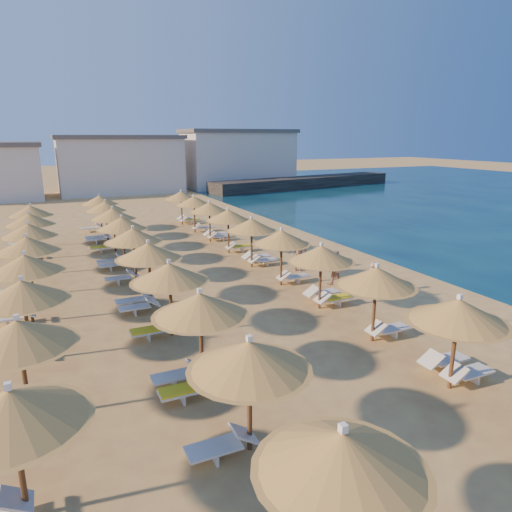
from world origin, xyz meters
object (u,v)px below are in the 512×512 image
parasol_row_east (281,238)px  beachgoer_c (298,254)px  beachgoer_a (372,278)px  beachgoer_b (335,269)px  jetty (305,182)px  parasol_row_west (149,252)px

parasol_row_east → beachgoer_c: size_ratio=20.96×
beachgoer_a → beachgoer_b: bearing=-142.4°
beachgoer_c → beachgoer_b: (0.24, -3.19, -0.01)m
jetty → beachgoer_b: size_ratio=16.70×
jetty → beachgoer_c: (-21.80, -35.76, 0.16)m
beachgoer_a → jetty: bearing=160.4°
parasol_row_west → beachgoer_a: 10.22m
parasol_row_east → beachgoer_a: size_ratio=24.82×
jetty → parasol_row_east: bearing=-132.6°
beachgoer_c → beachgoer_a: size_ratio=1.18×
parasol_row_west → beachgoer_b: bearing=-8.7°
parasol_row_east → beachgoer_c: parasol_row_east is taller
beachgoer_c → jetty: bearing=97.6°
parasol_row_west → beachgoer_a: (9.65, -2.94, -1.61)m
beachgoer_b → beachgoer_a: beachgoer_b is taller
beachgoer_c → beachgoer_a: bearing=-37.3°
jetty → parasol_row_west: 48.31m
beachgoer_c → parasol_row_east: bearing=-98.9°
parasol_row_east → parasol_row_west: (-6.43, 0.00, 0.00)m
jetty → beachgoer_c: size_ratio=16.48×
jetty → beachgoer_b: bearing=-129.2°
parasol_row_east → parasol_row_west: size_ratio=1.00×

